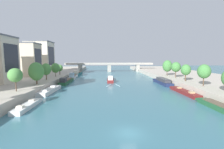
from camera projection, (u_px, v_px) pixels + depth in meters
ground_plane at (129, 133)px, 22.83m from camera, size 400.00×400.00×0.00m
quay_left at (28, 78)px, 75.42m from camera, size 36.00×170.00×2.40m
quay_right at (192, 77)px, 79.23m from camera, size 36.00×170.00×2.40m
barge_midriver at (110, 79)px, 74.58m from camera, size 3.51×17.25×3.04m
wake_behind_barge at (113, 85)px, 62.86m from camera, size 5.59×6.01×0.03m
moored_boat_left_second at (28, 106)px, 34.47m from camera, size 2.30×11.16×2.08m
moored_boat_left_far at (50, 90)px, 50.07m from camera, size 3.46×14.50×2.38m
moored_boat_left_lone at (66, 81)px, 68.32m from camera, size 3.06×16.97×3.02m
moored_boat_left_upstream at (73, 76)px, 85.49m from camera, size 3.50×15.51×3.35m
moored_boat_left_midway at (78, 73)px, 102.41m from camera, size 3.65×16.74×3.11m
moored_boat_right_downstream at (223, 107)px, 32.03m from camera, size 2.47×14.22×3.00m
moored_boat_right_end at (184, 92)px, 48.45m from camera, size 2.83×15.37×2.16m
moored_boat_right_far at (162, 81)px, 65.84m from camera, size 3.24×16.66×2.59m
tree_left_second at (15, 75)px, 39.96m from camera, size 3.55×3.55×6.14m
tree_left_past_mid at (36, 71)px, 50.68m from camera, size 4.80×4.80×7.36m
tree_left_midway at (46, 69)px, 60.83m from camera, size 3.99×3.99×6.66m
tree_left_end_of_row at (55, 68)px, 71.19m from camera, size 3.98×3.98×6.38m
tree_left_third at (60, 68)px, 80.85m from camera, size 3.27×3.27×5.29m
tree_right_end_of_row at (204, 71)px, 47.32m from camera, size 3.84×3.84×6.83m
tree_right_distant at (186, 70)px, 58.03m from camera, size 3.63×3.63×6.37m
tree_right_third at (176, 67)px, 68.13m from camera, size 4.10×4.10×6.96m
tree_right_second at (167, 66)px, 76.58m from camera, size 4.59×4.59×7.63m
building_left_middle at (24, 60)px, 73.81m from camera, size 14.35×9.35×15.94m
building_left_corner at (40, 57)px, 92.51m from camera, size 13.98×12.97×18.59m
bridge_far at (109, 66)px, 124.17m from camera, size 70.49×4.40×7.24m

